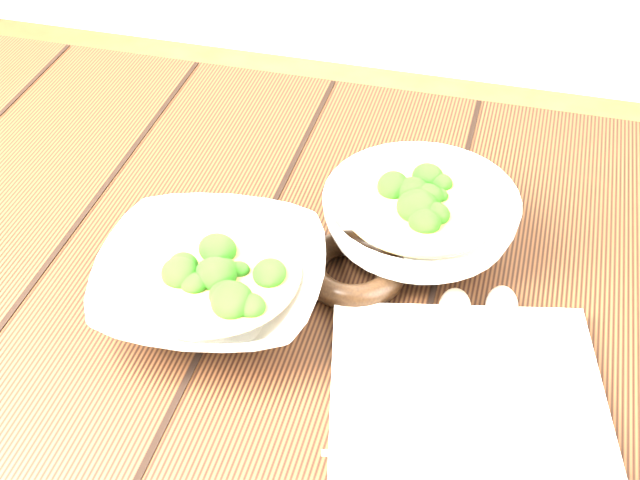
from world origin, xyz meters
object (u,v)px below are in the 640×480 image
Objects in this scene: soup_bowl_back at (420,219)px; trivet at (353,269)px; napkin at (466,388)px; table at (264,351)px; soup_bowl_front at (211,281)px.

soup_bowl_back reaches higher than trivet.
soup_bowl_back is at bearing 52.13° from trivet.
soup_bowl_back reaches higher than napkin.
napkin reaches higher than table.
soup_bowl_back is at bearing 99.53° from napkin.
table is 10.86× the size of trivet.
table is 5.01× the size of soup_bowl_back.
soup_bowl_front reaches higher than table.
soup_bowl_front is 0.27m from napkin.
trivet reaches higher than table.
napkin is at bearing -10.95° from soup_bowl_front.
soup_bowl_back is (0.18, 0.14, 0.00)m from soup_bowl_front.
soup_bowl_back is 2.17× the size of trivet.
trivet is (0.13, 0.07, -0.02)m from soup_bowl_front.
trivet is (0.10, 0.02, 0.13)m from table.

